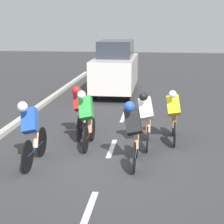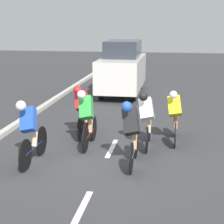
{
  "view_description": "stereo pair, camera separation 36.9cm",
  "coord_description": "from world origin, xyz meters",
  "px_view_note": "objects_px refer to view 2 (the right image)",
  "views": [
    {
      "loc": [
        -1.11,
        8.27,
        3.16
      ],
      "look_at": [
        -0.01,
        -0.64,
        0.95
      ],
      "focal_mm": 60.0,
      "sensor_mm": 36.0,
      "label": 1
    },
    {
      "loc": [
        -1.47,
        8.22,
        3.16
      ],
      "look_at": [
        -0.01,
        -0.64,
        0.95
      ],
      "focal_mm": 60.0,
      "sensor_mm": 36.0,
      "label": 2
    }
  ],
  "objects_px": {
    "cyclist_black": "(132,131)",
    "cyclist_yellow": "(175,115)",
    "cyclist_red": "(83,109)",
    "cyclist_green": "(87,117)",
    "support_car": "(122,68)",
    "cyclist_white": "(147,118)",
    "cyclist_blue": "(30,130)"
  },
  "relations": [
    {
      "from": "cyclist_red",
      "to": "cyclist_blue",
      "type": "bearing_deg",
      "value": 73.17
    },
    {
      "from": "cyclist_red",
      "to": "cyclist_yellow",
      "type": "bearing_deg",
      "value": 176.53
    },
    {
      "from": "cyclist_blue",
      "to": "cyclist_white",
      "type": "bearing_deg",
      "value": -147.94
    },
    {
      "from": "cyclist_green",
      "to": "cyclist_white",
      "type": "height_order",
      "value": "cyclist_green"
    },
    {
      "from": "cyclist_yellow",
      "to": "support_car",
      "type": "distance_m",
      "value": 6.89
    },
    {
      "from": "cyclist_blue",
      "to": "support_car",
      "type": "bearing_deg",
      "value": -96.01
    },
    {
      "from": "support_car",
      "to": "cyclist_green",
      "type": "bearing_deg",
      "value": 90.76
    },
    {
      "from": "cyclist_red",
      "to": "cyclist_black",
      "type": "distance_m",
      "value": 2.54
    },
    {
      "from": "cyclist_blue",
      "to": "support_car",
      "type": "distance_m",
      "value": 8.59
    },
    {
      "from": "cyclist_blue",
      "to": "cyclist_red",
      "type": "bearing_deg",
      "value": -106.83
    },
    {
      "from": "cyclist_yellow",
      "to": "cyclist_black",
      "type": "bearing_deg",
      "value": 63.11
    },
    {
      "from": "cyclist_blue",
      "to": "support_car",
      "type": "height_order",
      "value": "support_car"
    },
    {
      "from": "cyclist_white",
      "to": "cyclist_black",
      "type": "bearing_deg",
      "value": 80.1
    },
    {
      "from": "cyclist_green",
      "to": "cyclist_yellow",
      "type": "xyz_separation_m",
      "value": [
        -2.18,
        -0.71,
        -0.04
      ]
    },
    {
      "from": "cyclist_white",
      "to": "support_car",
      "type": "bearing_deg",
      "value": -77.22
    },
    {
      "from": "cyclist_white",
      "to": "support_car",
      "type": "height_order",
      "value": "support_car"
    },
    {
      "from": "cyclist_black",
      "to": "cyclist_yellow",
      "type": "height_order",
      "value": "cyclist_black"
    },
    {
      "from": "cyclist_red",
      "to": "cyclist_black",
      "type": "bearing_deg",
      "value": 128.65
    },
    {
      "from": "cyclist_black",
      "to": "cyclist_red",
      "type": "bearing_deg",
      "value": -51.35
    },
    {
      "from": "cyclist_black",
      "to": "support_car",
      "type": "bearing_deg",
      "value": -80.78
    },
    {
      "from": "cyclist_red",
      "to": "cyclist_blue",
      "type": "xyz_separation_m",
      "value": [
        0.66,
        2.2,
        0.02
      ]
    },
    {
      "from": "cyclist_black",
      "to": "support_car",
      "type": "xyz_separation_m",
      "value": [
        1.35,
        -8.32,
        0.34
      ]
    },
    {
      "from": "cyclist_red",
      "to": "cyclist_green",
      "type": "bearing_deg",
      "value": 110.91
    },
    {
      "from": "cyclist_yellow",
      "to": "cyclist_green",
      "type": "bearing_deg",
      "value": 18.06
    },
    {
      "from": "cyclist_red",
      "to": "cyclist_blue",
      "type": "distance_m",
      "value": 2.3
    },
    {
      "from": "cyclist_black",
      "to": "cyclist_yellow",
      "type": "xyz_separation_m",
      "value": [
        -0.93,
        -1.83,
        -0.05
      ]
    },
    {
      "from": "cyclist_green",
      "to": "cyclist_black",
      "type": "relative_size",
      "value": 0.99
    },
    {
      "from": "cyclist_red",
      "to": "cyclist_blue",
      "type": "relative_size",
      "value": 0.98
    },
    {
      "from": "cyclist_white",
      "to": "cyclist_blue",
      "type": "bearing_deg",
      "value": 32.06
    },
    {
      "from": "cyclist_green",
      "to": "support_car",
      "type": "distance_m",
      "value": 7.21
    },
    {
      "from": "cyclist_red",
      "to": "cyclist_green",
      "type": "relative_size",
      "value": 1.02
    },
    {
      "from": "cyclist_white",
      "to": "cyclist_yellow",
      "type": "relative_size",
      "value": 1.0
    }
  ]
}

